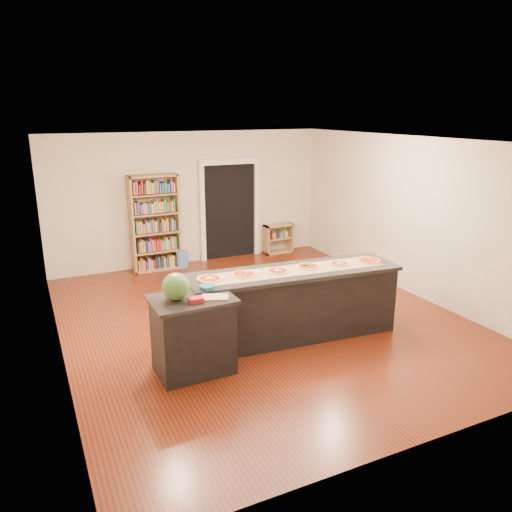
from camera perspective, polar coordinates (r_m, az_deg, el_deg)
name	(u,v)px	position (r m, az deg, el deg)	size (l,w,h in m)	color
room	(262,234)	(7.63, 0.64, 2.50)	(6.00, 7.00, 2.80)	beige
doorway	(230,205)	(11.12, -3.03, 5.87)	(1.40, 0.09, 2.21)	black
kitchen_island	(293,303)	(7.33, 4.29, -5.41)	(3.11, 0.84, 1.03)	black
side_counter	(193,335)	(6.41, -7.21, -8.91)	(1.02, 0.74, 1.00)	black
bookshelf	(155,223)	(10.46, -11.46, 3.70)	(0.99, 0.35, 1.98)	tan
low_shelf	(278,238)	(11.64, 2.56, 2.02)	(0.68, 0.29, 0.68)	tan
waste_bin	(182,259)	(10.71, -8.43, -0.32)	(0.25, 0.25, 0.37)	#587CC4
kraft_paper	(294,270)	(7.15, 4.40, -1.62)	(2.70, 0.49, 0.00)	olive
watermelon	(176,286)	(6.13, -9.16, -3.46)	(0.34, 0.34, 0.34)	#144214
cutting_board	(215,297)	(6.17, -4.69, -4.73)	(0.32, 0.21, 0.02)	tan
package_red	(196,300)	(6.06, -6.87, -5.01)	(0.18, 0.13, 0.06)	maroon
package_teal	(207,288)	(6.42, -5.60, -3.66)	(0.20, 0.20, 0.07)	#195966
pizza_a	(210,279)	(6.78, -5.31, -2.58)	(0.34, 0.34, 0.02)	#DBB254
pizza_b	(244,274)	(6.92, -1.38, -2.09)	(0.34, 0.34, 0.02)	#DBB254
pizza_c	(278,271)	(7.07, 2.49, -1.70)	(0.34, 0.34, 0.02)	#DBB254
pizza_d	(308,266)	(7.30, 5.99, -1.19)	(0.34, 0.34, 0.02)	#DBB254
pizza_e	(339,264)	(7.50, 9.50, -0.85)	(0.29, 0.29, 0.02)	#DBB254
pizza_f	(368,260)	(7.75, 12.71, -0.47)	(0.35, 0.35, 0.02)	#DBB254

